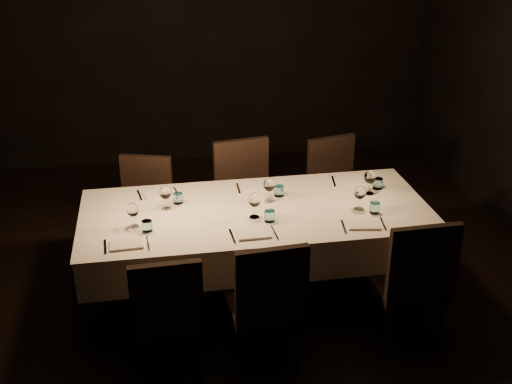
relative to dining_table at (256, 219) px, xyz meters
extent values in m
cube|color=black|center=(0.00, 0.00, -0.69)|extent=(5.00, 6.00, 0.01)
cube|color=black|center=(0.00, 3.00, 0.81)|extent=(5.00, 0.01, 3.00)
cube|color=black|center=(0.00, 0.00, 0.04)|extent=(2.40, 1.00, 0.04)
cylinder|color=black|center=(-1.12, -0.42, -0.33)|extent=(0.07, 0.07, 0.71)
cylinder|color=black|center=(-1.12, 0.42, -0.33)|extent=(0.07, 0.07, 0.71)
cylinder|color=black|center=(1.12, -0.42, -0.33)|extent=(0.07, 0.07, 0.71)
cylinder|color=black|center=(1.12, 0.42, -0.33)|extent=(0.07, 0.07, 0.71)
cube|color=beige|center=(0.00, 0.00, 0.07)|extent=(2.52, 1.12, 0.01)
cube|color=beige|center=(0.00, 0.55, -0.08)|extent=(2.52, 0.01, 0.28)
cube|color=beige|center=(0.00, -0.55, -0.08)|extent=(2.52, 0.01, 0.28)
cube|color=beige|center=(1.25, 0.00, -0.08)|extent=(0.01, 1.12, 0.28)
cube|color=beige|center=(-1.25, 0.00, -0.08)|extent=(0.01, 1.12, 0.28)
cylinder|color=black|center=(-0.53, -0.52, -0.50)|extent=(0.04, 0.04, 0.37)
cylinder|color=black|center=(-0.51, -0.87, -0.50)|extent=(0.04, 0.04, 0.37)
cylinder|color=black|center=(-0.88, -0.53, -0.50)|extent=(0.04, 0.04, 0.37)
cylinder|color=black|center=(-0.86, -0.88, -0.50)|extent=(0.04, 0.04, 0.37)
cube|color=black|center=(-0.69, -0.70, -0.28)|extent=(0.45, 0.45, 0.06)
cube|color=black|center=(-0.69, -0.88, -0.02)|extent=(0.43, 0.06, 0.47)
cube|color=silver|center=(-0.92, -0.38, 0.08)|extent=(0.22, 0.14, 0.02)
cube|color=silver|center=(-1.05, -0.38, 0.08)|extent=(0.03, 0.19, 0.01)
cube|color=silver|center=(-0.78, -0.38, 0.08)|extent=(0.02, 0.19, 0.01)
cylinder|color=#B9E7F2|center=(-0.78, -0.20, 0.11)|extent=(0.07, 0.07, 0.08)
cylinder|color=white|center=(-0.87, -0.12, 0.08)|extent=(0.07, 0.07, 0.00)
cylinder|color=white|center=(-0.87, -0.12, 0.12)|extent=(0.01, 0.01, 0.08)
ellipsoid|color=white|center=(-0.87, -0.12, 0.20)|extent=(0.09, 0.09, 0.10)
cylinder|color=black|center=(0.10, -0.50, -0.49)|extent=(0.04, 0.04, 0.39)
cylinder|color=black|center=(0.13, -0.88, -0.49)|extent=(0.04, 0.04, 0.39)
cylinder|color=black|center=(-0.27, -0.53, -0.49)|extent=(0.04, 0.04, 0.39)
cylinder|color=black|center=(-0.25, -0.90, -0.49)|extent=(0.04, 0.04, 0.39)
cube|color=black|center=(-0.07, -0.70, -0.26)|extent=(0.48, 0.48, 0.06)
cube|color=black|center=(-0.06, -0.90, 0.01)|extent=(0.46, 0.08, 0.49)
cube|color=silver|center=(-0.08, -0.38, 0.08)|extent=(0.23, 0.15, 0.02)
cube|color=silver|center=(-0.23, -0.38, 0.08)|extent=(0.02, 0.21, 0.01)
cube|color=silver|center=(0.06, -0.38, 0.08)|extent=(0.02, 0.21, 0.01)
cylinder|color=#B9E7F2|center=(0.06, -0.20, 0.12)|extent=(0.07, 0.07, 0.08)
cylinder|color=white|center=(-0.03, -0.12, 0.08)|extent=(0.07, 0.07, 0.00)
cylinder|color=white|center=(-0.03, -0.12, 0.12)|extent=(0.01, 0.01, 0.09)
ellipsoid|color=white|center=(-0.03, -0.12, 0.21)|extent=(0.09, 0.09, 0.10)
cylinder|color=black|center=(1.11, -0.44, -0.48)|extent=(0.04, 0.04, 0.41)
cylinder|color=black|center=(1.12, -0.83, -0.48)|extent=(0.04, 0.04, 0.41)
cylinder|color=black|center=(0.72, -0.45, -0.48)|extent=(0.04, 0.04, 0.41)
cylinder|color=black|center=(0.73, -0.84, -0.48)|extent=(0.04, 0.04, 0.41)
cube|color=black|center=(0.92, -0.64, -0.25)|extent=(0.48, 0.48, 0.06)
cube|color=black|center=(0.92, -0.85, 0.04)|extent=(0.47, 0.06, 0.51)
cube|color=silver|center=(0.68, -0.38, 0.08)|extent=(0.24, 0.18, 0.02)
cube|color=silver|center=(0.54, -0.38, 0.08)|extent=(0.04, 0.20, 0.01)
cube|color=silver|center=(0.83, -0.38, 0.08)|extent=(0.04, 0.20, 0.01)
cylinder|color=#B9E7F2|center=(0.83, -0.20, 0.11)|extent=(0.07, 0.07, 0.08)
cylinder|color=white|center=(0.73, -0.12, 0.08)|extent=(0.07, 0.07, 0.00)
cylinder|color=white|center=(0.73, -0.12, 0.12)|extent=(0.01, 0.01, 0.09)
ellipsoid|color=white|center=(0.73, -0.12, 0.21)|extent=(0.09, 0.09, 0.10)
cylinder|color=black|center=(-1.04, 0.58, -0.50)|extent=(0.04, 0.04, 0.37)
cylinder|color=black|center=(-0.94, 0.91, -0.50)|extent=(0.04, 0.04, 0.37)
cylinder|color=black|center=(-0.71, 0.48, -0.50)|extent=(0.04, 0.04, 0.37)
cylinder|color=black|center=(-0.61, 0.81, -0.50)|extent=(0.04, 0.04, 0.37)
cube|color=black|center=(-0.83, 0.69, -0.29)|extent=(0.53, 0.53, 0.06)
cube|color=black|center=(-0.77, 0.87, -0.03)|extent=(0.42, 0.17, 0.46)
cube|color=silver|center=(-0.69, 0.38, 0.08)|extent=(0.24, 0.17, 0.02)
cube|color=silver|center=(-0.83, 0.38, 0.08)|extent=(0.04, 0.20, 0.01)
cube|color=silver|center=(-0.55, 0.38, 0.08)|extent=(0.04, 0.20, 0.01)
cylinder|color=#B9E7F2|center=(-0.55, 0.20, 0.11)|extent=(0.07, 0.07, 0.08)
cylinder|color=white|center=(-0.64, 0.12, 0.08)|extent=(0.07, 0.07, 0.00)
cylinder|color=white|center=(-0.64, 0.12, 0.12)|extent=(0.01, 0.01, 0.08)
ellipsoid|color=white|center=(-0.64, 0.12, 0.21)|extent=(0.09, 0.09, 0.10)
cylinder|color=black|center=(-0.11, 0.42, -0.48)|extent=(0.04, 0.04, 0.41)
cylinder|color=black|center=(-0.17, 0.81, -0.48)|extent=(0.04, 0.04, 0.41)
cylinder|color=black|center=(0.28, 0.48, -0.48)|extent=(0.04, 0.04, 0.41)
cylinder|color=black|center=(0.22, 0.87, -0.48)|extent=(0.04, 0.04, 0.41)
cube|color=black|center=(0.05, 0.65, -0.24)|extent=(0.55, 0.55, 0.06)
cube|color=black|center=(0.02, 0.85, 0.05)|extent=(0.48, 0.13, 0.52)
cube|color=silver|center=(0.07, 0.38, 0.08)|extent=(0.22, 0.14, 0.02)
cube|color=silver|center=(-0.07, 0.38, 0.08)|extent=(0.02, 0.20, 0.01)
cube|color=silver|center=(0.21, 0.38, 0.08)|extent=(0.02, 0.20, 0.01)
cylinder|color=#B9E7F2|center=(0.21, 0.20, 0.12)|extent=(0.07, 0.07, 0.08)
cylinder|color=white|center=(0.12, 0.12, 0.08)|extent=(0.07, 0.07, 0.00)
cylinder|color=white|center=(0.12, 0.12, 0.12)|extent=(0.01, 0.01, 0.09)
ellipsoid|color=white|center=(0.12, 0.12, 0.21)|extent=(0.09, 0.09, 0.10)
cylinder|color=black|center=(0.75, 0.55, -0.49)|extent=(0.04, 0.04, 0.39)
cylinder|color=black|center=(0.66, 0.91, -0.49)|extent=(0.04, 0.04, 0.39)
cylinder|color=black|center=(1.10, 0.64, -0.49)|extent=(0.04, 0.04, 0.39)
cylinder|color=black|center=(1.01, 0.99, -0.49)|extent=(0.04, 0.04, 0.39)
cube|color=black|center=(0.88, 0.77, -0.27)|extent=(0.54, 0.54, 0.06)
cube|color=black|center=(0.83, 0.96, 0.00)|extent=(0.44, 0.15, 0.48)
cube|color=silver|center=(0.84, 0.38, 0.08)|extent=(0.25, 0.18, 0.02)
cube|color=silver|center=(0.69, 0.38, 0.08)|extent=(0.05, 0.21, 0.01)
cube|color=silver|center=(0.99, 0.38, 0.08)|extent=(0.05, 0.21, 0.01)
cylinder|color=#B9E7F2|center=(0.99, 0.20, 0.12)|extent=(0.08, 0.08, 0.08)
cylinder|color=white|center=(0.89, 0.12, 0.08)|extent=(0.07, 0.07, 0.00)
cylinder|color=white|center=(0.89, 0.12, 0.12)|extent=(0.01, 0.01, 0.09)
ellipsoid|color=white|center=(0.89, 0.12, 0.22)|extent=(0.09, 0.09, 0.11)
camera|label=1|loc=(-0.71, -4.10, 2.13)|focal=45.00mm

